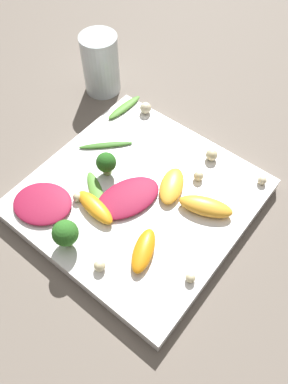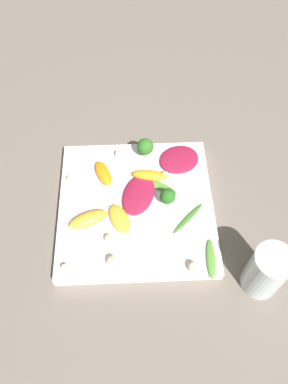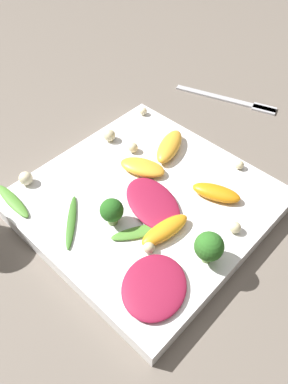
{
  "view_description": "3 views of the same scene",
  "coord_description": "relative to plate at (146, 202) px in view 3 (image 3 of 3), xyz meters",
  "views": [
    {
      "loc": [
        0.22,
        0.19,
        0.45
      ],
      "look_at": [
        0.01,
        0.01,
        0.05
      ],
      "focal_mm": 35.0,
      "sensor_mm": 36.0,
      "label": 1
    },
    {
      "loc": [
        -0.35,
        -0.0,
        0.62
      ],
      "look_at": [
        0.02,
        -0.02,
        0.03
      ],
      "focal_mm": 35.0,
      "sensor_mm": 36.0,
      "label": 2
    },
    {
      "loc": [
        0.22,
        -0.23,
        0.39
      ],
      "look_at": [
        0.0,
        -0.01,
        0.04
      ],
      "focal_mm": 35.0,
      "sensor_mm": 36.0,
      "label": 3
    }
  ],
  "objects": [
    {
      "name": "plate",
      "position": [
        0.0,
        0.0,
        0.0
      ],
      "size": [
        0.29,
        0.29,
        0.02
      ],
      "color": "white",
      "rests_on": "ground_plane"
    },
    {
      "name": "macadamia_nut_5",
      "position": [
        -0.07,
        0.05,
        0.02
      ],
      "size": [
        0.01,
        0.01,
        0.01
      ],
      "color": "beige",
      "rests_on": "plate"
    },
    {
      "name": "radicchio_leaf_1",
      "position": [
        0.02,
        -0.01,
        0.02
      ],
      "size": [
        0.11,
        0.08,
        0.01
      ],
      "color": "maroon",
      "rests_on": "plate"
    },
    {
      "name": "arugula_sprig_1",
      "position": [
        -0.12,
        -0.12,
        0.01
      ],
      "size": [
        0.07,
        0.02,
        0.01
      ],
      "color": "#518E33",
      "rests_on": "plate"
    },
    {
      "name": "macadamia_nut_3",
      "position": [
        -0.13,
        -0.09,
        0.02
      ],
      "size": [
        0.02,
        0.02,
        0.02
      ],
      "color": "beige",
      "rests_on": "plate"
    },
    {
      "name": "orange_segment_2",
      "position": [
        -0.03,
        0.09,
        0.02
      ],
      "size": [
        0.05,
        0.08,
        0.02
      ],
      "color": "#FCAD33",
      "rests_on": "plate"
    },
    {
      "name": "orange_segment_0",
      "position": [
        0.07,
        0.06,
        0.02
      ],
      "size": [
        0.07,
        0.05,
        0.02
      ],
      "color": "orange",
      "rests_on": "plate"
    },
    {
      "name": "ground_plane",
      "position": [
        0.0,
        0.0,
        -0.01
      ],
      "size": [
        2.4,
        2.4,
        0.0
      ],
      "primitive_type": "plane",
      "color": "#6B6056"
    },
    {
      "name": "fork",
      "position": [
        -0.05,
        0.28,
        -0.01
      ],
      "size": [
        0.18,
        0.07,
        0.01
      ],
      "color": "#B2B2B7",
      "rests_on": "ground_plane"
    },
    {
      "name": "arugula_sprig_2",
      "position": [
        0.04,
        -0.05,
        0.01
      ],
      "size": [
        0.05,
        0.07,
        0.01
      ],
      "color": "#518E33",
      "rests_on": "plate"
    },
    {
      "name": "macadamia_nut_1",
      "position": [
        -0.12,
        0.12,
        0.02
      ],
      "size": [
        0.01,
        0.01,
        0.01
      ],
      "color": "beige",
      "rests_on": "plate"
    },
    {
      "name": "broccoli_floret_1",
      "position": [
        -0.0,
        -0.06,
        0.03
      ],
      "size": [
        0.03,
        0.03,
        0.04
      ],
      "color": "#7A9E51",
      "rests_on": "plate"
    },
    {
      "name": "arugula_sprig_0",
      "position": [
        -0.04,
        -0.09,
        0.01
      ],
      "size": [
        0.07,
        0.06,
        0.0
      ],
      "color": "#3D7528",
      "rests_on": "plate"
    },
    {
      "name": "broccoli_floret_0",
      "position": [
        0.11,
        -0.02,
        0.04
      ],
      "size": [
        0.03,
        0.03,
        0.04
      ],
      "color": "#7A9E51",
      "rests_on": "plate"
    },
    {
      "name": "orange_segment_3",
      "position": [
        -0.03,
        0.03,
        0.02
      ],
      "size": [
        0.07,
        0.05,
        0.01
      ],
      "color": "#FCAD33",
      "rests_on": "plate"
    },
    {
      "name": "macadamia_nut_0",
      "position": [
        0.06,
        0.13,
        0.02
      ],
      "size": [
        0.01,
        0.01,
        0.01
      ],
      "color": "beige",
      "rests_on": "plate"
    },
    {
      "name": "macadamia_nut_6",
      "position": [
        0.06,
        -0.06,
        0.02
      ],
      "size": [
        0.01,
        0.01,
        0.01
      ],
      "color": "beige",
      "rests_on": "plate"
    },
    {
      "name": "orange_segment_1",
      "position": [
        0.06,
        -0.03,
        0.02
      ],
      "size": [
        0.03,
        0.07,
        0.02
      ],
      "color": "orange",
      "rests_on": "plate"
    },
    {
      "name": "macadamia_nut_2",
      "position": [
        0.11,
        0.03,
        0.02
      ],
      "size": [
        0.01,
        0.01,
        0.01
      ],
      "color": "beige",
      "rests_on": "plate"
    },
    {
      "name": "macadamia_nut_4",
      "position": [
        -0.11,
        0.04,
        0.02
      ],
      "size": [
        0.02,
        0.02,
        0.02
      ],
      "color": "beige",
      "rests_on": "plate"
    },
    {
      "name": "radicchio_leaf_0",
      "position": [
        0.1,
        -0.09,
        0.02
      ],
      "size": [
        0.09,
        0.1,
        0.01
      ],
      "color": "maroon",
      "rests_on": "plate"
    }
  ]
}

